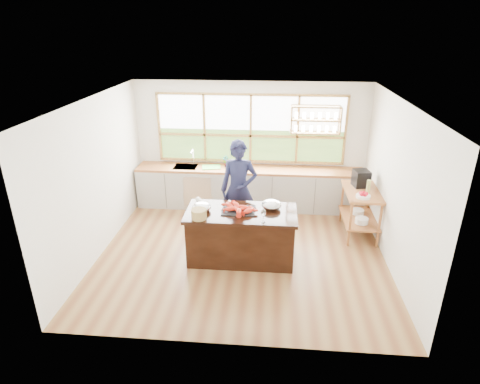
# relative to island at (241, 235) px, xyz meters

# --- Properties ---
(ground_plane) EXTENTS (5.00, 5.00, 0.00)m
(ground_plane) POSITION_rel_island_xyz_m (0.00, 0.20, -0.45)
(ground_plane) COLOR olive
(room_shell) EXTENTS (5.02, 4.52, 2.71)m
(room_shell) POSITION_rel_island_xyz_m (0.02, 0.71, 1.30)
(room_shell) COLOR silver
(room_shell) RESTS_ON ground_plane
(back_counter) EXTENTS (4.90, 0.63, 0.90)m
(back_counter) POSITION_rel_island_xyz_m (-0.02, 2.14, 0.00)
(back_counter) COLOR #B1ADA7
(back_counter) RESTS_ON ground_plane
(right_shelf_unit) EXTENTS (0.62, 1.10, 0.90)m
(right_shelf_unit) POSITION_rel_island_xyz_m (2.19, 1.09, 0.15)
(right_shelf_unit) COLOR #A45531
(right_shelf_unit) RESTS_ON ground_plane
(island) EXTENTS (1.85, 0.90, 0.90)m
(island) POSITION_rel_island_xyz_m (0.00, 0.00, 0.00)
(island) COLOR black
(island) RESTS_ON ground_plane
(cook) EXTENTS (0.69, 0.46, 1.88)m
(cook) POSITION_rel_island_xyz_m (-0.12, 0.86, 0.48)
(cook) COLOR #191B3B
(cook) RESTS_ON ground_plane
(potted_plant) EXTENTS (0.15, 0.12, 0.25)m
(potted_plant) POSITION_rel_island_xyz_m (-0.52, 2.20, 0.57)
(potted_plant) COLOR slate
(potted_plant) RESTS_ON back_counter
(cutting_board) EXTENTS (0.45, 0.37, 0.01)m
(cutting_board) POSITION_rel_island_xyz_m (-0.83, 2.14, 0.45)
(cutting_board) COLOR #52B847
(cutting_board) RESTS_ON back_counter
(espresso_machine) EXTENTS (0.33, 0.35, 0.32)m
(espresso_machine) POSITION_rel_island_xyz_m (2.19, 1.32, 0.61)
(espresso_machine) COLOR black
(espresso_machine) RESTS_ON right_shelf_unit
(wine_bottle) EXTENTS (0.09, 0.09, 0.29)m
(wine_bottle) POSITION_rel_island_xyz_m (2.24, 0.89, 0.59)
(wine_bottle) COLOR #AAAF4E
(wine_bottle) RESTS_ON right_shelf_unit
(fruit_bowl) EXTENTS (0.26, 0.26, 0.11)m
(fruit_bowl) POSITION_rel_island_xyz_m (2.14, 0.77, 0.49)
(fruit_bowl) COLOR white
(fruit_bowl) RESTS_ON right_shelf_unit
(slate_board) EXTENTS (0.55, 0.41, 0.02)m
(slate_board) POSITION_rel_island_xyz_m (-0.05, 0.02, 0.45)
(slate_board) COLOR black
(slate_board) RESTS_ON island
(lobster_pile) EXTENTS (0.55, 0.48, 0.08)m
(lobster_pile) POSITION_rel_island_xyz_m (-0.06, 0.01, 0.50)
(lobster_pile) COLOR red
(lobster_pile) RESTS_ON slate_board
(mixing_bowl_left) EXTENTS (0.31, 0.31, 0.15)m
(mixing_bowl_left) POSITION_rel_island_xyz_m (-0.66, -0.02, 0.51)
(mixing_bowl_left) COLOR silver
(mixing_bowl_left) RESTS_ON island
(mixing_bowl_right) EXTENTS (0.33, 0.33, 0.16)m
(mixing_bowl_right) POSITION_rel_island_xyz_m (0.50, 0.16, 0.52)
(mixing_bowl_right) COLOR silver
(mixing_bowl_right) RESTS_ON island
(wine_glass) EXTENTS (0.08, 0.08, 0.22)m
(wine_glass) POSITION_rel_island_xyz_m (0.38, -0.35, 0.61)
(wine_glass) COLOR white
(wine_glass) RESTS_ON island
(wicker_basket) EXTENTS (0.25, 0.25, 0.16)m
(wicker_basket) POSITION_rel_island_xyz_m (-0.65, -0.31, 0.53)
(wicker_basket) COLOR tan
(wicker_basket) RESTS_ON island
(parchment_roll) EXTENTS (0.24, 0.29, 0.08)m
(parchment_roll) POSITION_rel_island_xyz_m (-0.72, 0.24, 0.49)
(parchment_roll) COLOR silver
(parchment_roll) RESTS_ON island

